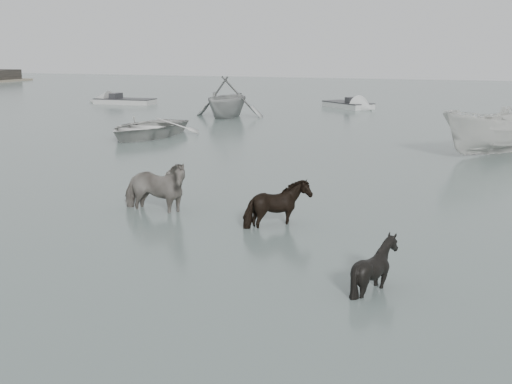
{
  "coord_description": "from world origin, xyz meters",
  "views": [
    {
      "loc": [
        3.77,
        -11.61,
        4.02
      ],
      "look_at": [
        -0.57,
        0.88,
        1.0
      ],
      "focal_mm": 45.0,
      "sensor_mm": 36.0,
      "label": 1
    }
  ],
  "objects_px": {
    "pony_black": "(375,256)",
    "rowboat_lead": "(146,125)",
    "pony_dark": "(278,199)",
    "pony_pinto": "(154,179)"
  },
  "relations": [
    {
      "from": "pony_black",
      "to": "rowboat_lead",
      "type": "xyz_separation_m",
      "value": [
        -12.7,
        15.29,
        -0.07
      ]
    },
    {
      "from": "pony_black",
      "to": "rowboat_lead",
      "type": "height_order",
      "value": "pony_black"
    },
    {
      "from": "pony_black",
      "to": "pony_dark",
      "type": "bearing_deg",
      "value": 15.79
    },
    {
      "from": "pony_pinto",
      "to": "rowboat_lead",
      "type": "distance_m",
      "value": 13.67
    },
    {
      "from": "pony_dark",
      "to": "pony_black",
      "type": "relative_size",
      "value": 1.1
    },
    {
      "from": "pony_dark",
      "to": "pony_black",
      "type": "distance_m",
      "value": 4.1
    },
    {
      "from": "pony_dark",
      "to": "rowboat_lead",
      "type": "distance_m",
      "value": 15.78
    },
    {
      "from": "pony_dark",
      "to": "pony_black",
      "type": "bearing_deg",
      "value": -120.28
    },
    {
      "from": "pony_black",
      "to": "rowboat_lead",
      "type": "bearing_deg",
      "value": 14.83
    },
    {
      "from": "pony_black",
      "to": "pony_pinto",
      "type": "bearing_deg",
      "value": 35.44
    }
  ]
}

